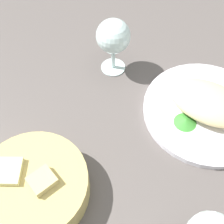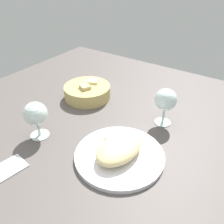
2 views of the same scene
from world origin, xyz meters
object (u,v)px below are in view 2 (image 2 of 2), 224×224
wine_glass_far (36,115)px  folded_napkin (6,169)px  plate (119,155)px  bread_basket (88,91)px  wine_glass_near (166,101)px

wine_glass_far → folded_napkin: wine_glass_far is taller
plate → bread_basket: size_ratio=1.39×
bread_basket → wine_glass_near: wine_glass_near is taller
wine_glass_far → folded_napkin: bearing=-165.8°
bread_basket → folded_napkin: 46.96cm
wine_glass_near → folded_napkin: bearing=149.8°
wine_glass_far → bread_basket: bearing=6.0°
plate → folded_napkin: bearing=133.6°
bread_basket → folded_napkin: bearing=-171.0°
bread_basket → wine_glass_far: wine_glass_far is taller
plate → wine_glass_far: bearing=103.2°
wine_glass_far → folded_napkin: (-16.41, -4.16, -8.18)cm
bread_basket → wine_glass_near: 35.56cm
wine_glass_near → bread_basket: bearing=91.8°
plate → wine_glass_far: wine_glass_far is taller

